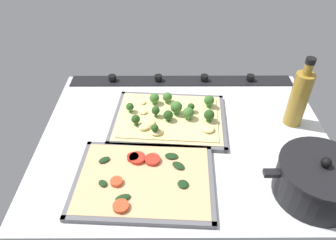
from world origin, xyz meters
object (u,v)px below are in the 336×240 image
at_px(broccoli_pizza, 170,116).
at_px(baking_tray_front, 169,120).
at_px(veggie_pizza_back, 143,178).
at_px(cooking_pot, 318,180).
at_px(baking_tray_back, 144,181).
at_px(oil_bottle, 299,98).

bearing_deg(broccoli_pizza, baking_tray_front, 1.59).
height_order(veggie_pizza_back, cooking_pot, cooking_pot).
relative_size(baking_tray_front, cooking_pot, 1.37).
height_order(baking_tray_back, veggie_pizza_back, veggie_pizza_back).
xyz_separation_m(cooking_pot, oil_bottle, (-0.03, -0.28, 0.05)).
relative_size(broccoli_pizza, baking_tray_back, 0.94).
bearing_deg(baking_tray_back, oil_bottle, -152.16).
relative_size(cooking_pot, oil_bottle, 1.20).
bearing_deg(baking_tray_front, oil_bottle, 178.69).
bearing_deg(broccoli_pizza, baking_tray_back, 74.42).
bearing_deg(baking_tray_back, cooking_pot, 174.97).
bearing_deg(baking_tray_front, baking_tray_back, 75.14).
height_order(baking_tray_front, baking_tray_back, same).
xyz_separation_m(baking_tray_front, oil_bottle, (-0.39, 0.01, 0.09)).
distance_m(baking_tray_front, broccoli_pizza, 0.02).
bearing_deg(cooking_pot, oil_bottle, -96.61).
relative_size(baking_tray_back, oil_bottle, 1.63).
bearing_deg(oil_bottle, baking_tray_back, 27.84).
distance_m(baking_tray_back, veggie_pizza_back, 0.01).
relative_size(baking_tray_front, baking_tray_back, 1.01).
bearing_deg(veggie_pizza_back, baking_tray_front, -105.37).
bearing_deg(oil_bottle, cooking_pot, 83.39).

